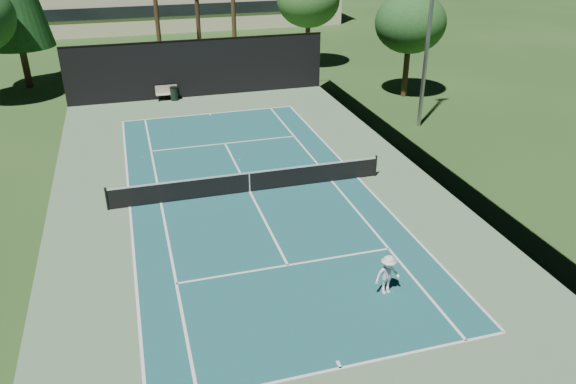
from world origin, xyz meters
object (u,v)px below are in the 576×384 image
player (388,275)px  trash_bin (174,94)px  tennis_ball_d (142,157)px  park_bench (167,92)px  tennis_net (249,181)px  tennis_ball_b (193,188)px  tennis_ball_c (240,160)px

player → trash_bin: player is taller
tennis_ball_d → park_bench: 10.35m
tennis_net → park_bench: 15.94m
player → tennis_ball_b: size_ratio=21.11×
tennis_net → tennis_ball_b: bearing=156.4°
player → tennis_ball_c: (-2.50, 12.76, -0.70)m
player → tennis_ball_d: size_ratio=21.55×
tennis_net → tennis_ball_b: (-2.52, 1.10, -0.52)m
park_bench → trash_bin: size_ratio=1.59×
tennis_ball_d → park_bench: size_ratio=0.05×
tennis_ball_c → tennis_ball_d: 5.28m
player → tennis_ball_c: player is taller
player → trash_bin: 24.91m
player → tennis_ball_b: player is taller
tennis_ball_c → park_bench: (-2.67, 11.93, 0.51)m
park_bench → trash_bin: 0.54m
park_bench → tennis_ball_c: bearing=-77.4°
player → tennis_ball_c: 13.03m
tennis_net → tennis_ball_b: 2.80m
trash_bin → tennis_ball_c: bearing=-79.4°
tennis_ball_c → park_bench: bearing=102.6°
tennis_ball_c → trash_bin: size_ratio=0.08×
tennis_ball_d → tennis_ball_b: bearing=-65.3°
tennis_net → player: (2.81, -8.93, 0.18)m
tennis_net → trash_bin: 15.64m
tennis_ball_d → tennis_ball_c: bearing=-20.4°
tennis_net → tennis_ball_b: size_ratio=184.19×
player → trash_bin: bearing=96.1°
tennis_net → trash_bin: (-1.87, 15.53, -0.08)m
tennis_ball_d → tennis_net: bearing=-50.8°
tennis_ball_c → park_bench: 12.23m
tennis_net → tennis_ball_d: (-4.63, 5.68, -0.52)m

